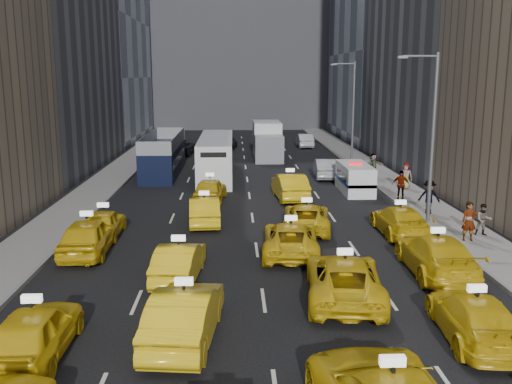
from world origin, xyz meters
TOP-DOWN VIEW (x-y plane):
  - ground at (0.00, 0.00)m, footprint 160.00×160.00m
  - sidewalk_west at (-10.50, 25.00)m, footprint 3.00×90.00m
  - sidewalk_east at (10.50, 25.00)m, footprint 3.00×90.00m
  - curb_west at (-9.05, 25.00)m, footprint 0.15×90.00m
  - curb_east at (9.05, 25.00)m, footprint 0.15×90.00m
  - streetlight_near at (9.18, 12.00)m, footprint 2.15×0.22m
  - streetlight_far at (9.18, 32.00)m, footprint 2.15×0.22m
  - taxi_4 at (-6.67, -1.94)m, footprint 1.87×4.58m
  - taxi_5 at (-2.53, -1.03)m, footprint 2.28×5.19m
  - taxi_6 at (2.87, 1.98)m, footprint 3.22×5.87m
  - taxi_7 at (6.20, -1.30)m, footprint 2.34×5.01m
  - taxi_8 at (-7.55, 7.64)m, footprint 2.04×4.88m
  - taxi_9 at (-3.19, 4.31)m, footprint 1.93×4.50m
  - taxi_10 at (1.49, 7.27)m, footprint 2.86×5.41m
  - taxi_11 at (7.06, 4.44)m, footprint 2.42×5.62m
  - taxi_12 at (-7.46, 10.43)m, footprint 1.66×4.11m
  - taxi_13 at (-2.62, 12.71)m, footprint 1.87×4.61m
  - taxi_14 at (2.70, 11.26)m, footprint 2.89×5.23m
  - taxi_15 at (7.26, 10.22)m, footprint 2.10×5.04m
  - taxi_16 at (-2.54, 18.38)m, footprint 2.23×4.56m
  - taxi_17 at (2.59, 18.82)m, footprint 2.15×5.20m
  - nypd_van at (7.22, 20.81)m, footprint 2.47×5.04m
  - double_decker at (-6.68, 28.74)m, footprint 2.83×11.10m
  - city_bus at (-2.40, 27.27)m, footprint 3.99×12.32m
  - box_truck at (2.21, 37.15)m, footprint 3.10×7.69m
  - misc_car_0 at (6.09, 26.35)m, footprint 1.89×4.72m
  - misc_car_1 at (-6.37, 40.31)m, footprint 2.91×5.60m
  - misc_car_2 at (2.50, 47.20)m, footprint 2.95×5.89m
  - misc_car_3 at (-1.58, 44.52)m, footprint 2.09×4.19m
  - misc_car_4 at (6.86, 45.66)m, footprint 1.60×4.56m
  - pedestrian_0 at (10.08, 8.56)m, footprint 0.73×0.52m
  - pedestrian_1 at (11.15, 9.41)m, footprint 0.83×0.55m
  - pedestrian_2 at (10.01, 14.00)m, footprint 1.34×0.87m
  - pedestrian_3 at (9.49, 17.76)m, footprint 1.19×0.81m
  - pedestrian_4 at (10.84, 21.19)m, footprint 1.00×0.80m
  - pedestrian_5 at (9.58, 25.33)m, footprint 1.83×1.17m

SIDE VIEW (x-z plane):
  - ground at x=0.00m, z-range 0.00..0.00m
  - sidewalk_west at x=-10.50m, z-range 0.00..0.15m
  - sidewalk_east at x=10.50m, z-range 0.00..0.15m
  - curb_west at x=-9.05m, z-range 0.00..0.18m
  - curb_east at x=9.05m, z-range 0.00..0.18m
  - misc_car_3 at x=-1.58m, z-range 0.00..1.37m
  - taxi_14 at x=2.70m, z-range 0.00..1.39m
  - taxi_12 at x=-7.46m, z-range 0.00..1.40m
  - taxi_7 at x=6.20m, z-range 0.00..1.42m
  - taxi_9 at x=-3.19m, z-range 0.00..1.44m
  - taxi_10 at x=1.49m, z-range 0.00..1.45m
  - taxi_15 at x=7.26m, z-range 0.00..1.45m
  - taxi_13 at x=-2.62m, z-range 0.00..1.49m
  - taxi_16 at x=-2.54m, z-range 0.00..1.50m
  - misc_car_4 at x=6.86m, z-range 0.00..1.50m
  - misc_car_1 at x=-6.37m, z-range 0.00..1.51m
  - misc_car_0 at x=6.09m, z-range 0.00..1.53m
  - taxi_4 at x=-6.67m, z-range 0.00..1.55m
  - taxi_6 at x=2.87m, z-range 0.00..1.56m
  - taxi_11 at x=7.06m, z-range 0.00..1.61m
  - misc_car_2 at x=2.50m, z-range 0.00..1.64m
  - taxi_8 at x=-7.55m, z-range 0.00..1.65m
  - taxi_5 at x=-2.53m, z-range 0.00..1.66m
  - taxi_17 at x=2.59m, z-range 0.00..1.67m
  - nypd_van at x=7.22m, z-range -0.10..1.98m
  - pedestrian_1 at x=11.15m, z-range 0.15..1.73m
  - pedestrian_4 at x=10.84m, z-range 0.15..1.95m
  - pedestrian_3 at x=9.49m, z-range 0.15..2.02m
  - pedestrian_0 at x=10.08m, z-range 0.15..2.03m
  - pedestrian_5 at x=9.58m, z-range 0.15..2.07m
  - pedestrian_2 at x=10.01m, z-range 0.15..2.07m
  - city_bus at x=-2.40m, z-range -0.01..3.11m
  - double_decker at x=-6.68m, z-range -0.02..3.19m
  - box_truck at x=2.21m, z-range -0.02..3.42m
  - streetlight_near at x=9.18m, z-range 0.42..9.42m
  - streetlight_far at x=9.18m, z-range 0.42..9.42m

